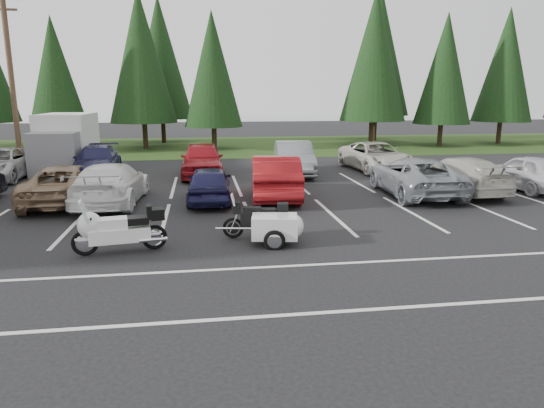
{
  "coord_description": "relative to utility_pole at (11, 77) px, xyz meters",
  "views": [
    {
      "loc": [
        -1.02,
        -13.87,
        3.83
      ],
      "look_at": [
        0.96,
        -0.5,
        0.8
      ],
      "focal_mm": 32.0,
      "sensor_mm": 36.0,
      "label": 1
    }
  ],
  "objects": [
    {
      "name": "car_far_3",
      "position": [
        13.53,
        -2.47,
        -3.89
      ],
      "size": [
        2.16,
        5.04,
        1.62
      ],
      "primitive_type": "imported",
      "rotation": [
        0.0,
        0.0,
        -0.09
      ],
      "color": "slate",
      "rests_on": "ground"
    },
    {
      "name": "conifer_7",
      "position": [
        27.5,
        9.8,
        1.11
      ],
      "size": [
        4.27,
        4.27,
        9.94
      ],
      "color": "#332316",
      "rests_on": "ground"
    },
    {
      "name": "car_near_7",
      "position": [
        19.23,
        -7.97,
        -3.97
      ],
      "size": [
        2.4,
        5.12,
        1.45
      ],
      "primitive_type": "imported",
      "rotation": [
        0.0,
        0.0,
        3.22
      ],
      "color": "beige",
      "rests_on": "ground"
    },
    {
      "name": "utility_pole",
      "position": [
        0.0,
        0.0,
        0.0
      ],
      "size": [
        1.6,
        0.26,
        9.0
      ],
      "color": "#473321",
      "rests_on": "ground"
    },
    {
      "name": "conifer_back_c",
      "position": [
        24.0,
        14.8,
        2.8
      ],
      "size": [
        5.5,
        5.5,
        12.81
      ],
      "color": "#332316",
      "rests_on": "ground"
    },
    {
      "name": "car_near_3",
      "position": [
        5.76,
        -8.12,
        -3.95
      ],
      "size": [
        2.37,
        5.25,
        1.49
      ],
      "primitive_type": "imported",
      "rotation": [
        0.0,
        0.0,
        3.09
      ],
      "color": "white",
      "rests_on": "ground"
    },
    {
      "name": "conifer_4",
      "position": [
        5.0,
        10.9,
        1.83
      ],
      "size": [
        4.8,
        4.8,
        11.17
      ],
      "color": "#332316",
      "rests_on": "ground"
    },
    {
      "name": "conifer_5",
      "position": [
        10.0,
        9.6,
        0.93
      ],
      "size": [
        4.14,
        4.14,
        9.63
      ],
      "color": "#332316",
      "rests_on": "ground"
    },
    {
      "name": "box_truck",
      "position": [
        2.0,
        0.5,
        -3.25
      ],
      "size": [
        2.4,
        5.6,
        2.9
      ],
      "primitive_type": null,
      "color": "silver",
      "rests_on": "ground"
    },
    {
      "name": "car_near_5",
      "position": [
        11.77,
        -7.86,
        -3.88
      ],
      "size": [
        2.22,
        5.11,
        1.63
      ],
      "primitive_type": "imported",
      "rotation": [
        0.0,
        0.0,
        3.04
      ],
      "color": "maroon",
      "rests_on": "ground"
    },
    {
      "name": "conifer_6",
      "position": [
        22.0,
        10.1,
        2.01
      ],
      "size": [
        4.93,
        4.93,
        11.48
      ],
      "color": "#332316",
      "rests_on": "ground"
    },
    {
      "name": "conifer_8",
      "position": [
        33.0,
        10.6,
        1.47
      ],
      "size": [
        4.53,
        4.53,
        10.56
      ],
      "color": "#332316",
      "rests_on": "ground"
    },
    {
      "name": "adventure_motorcycle",
      "position": [
        10.45,
        -13.14,
        -4.06
      ],
      "size": [
        2.15,
        0.98,
        1.27
      ],
      "primitive_type": null,
      "rotation": [
        0.0,
        0.0,
        -0.12
      ],
      "color": "black",
      "rests_on": "ground"
    },
    {
      "name": "ground",
      "position": [
        10.0,
        -12.0,
        -4.7
      ],
      "size": [
        120.0,
        120.0,
        0.0
      ],
      "primitive_type": "plane",
      "color": "black",
      "rests_on": "ground"
    },
    {
      "name": "lake_water",
      "position": [
        14.0,
        43.0,
        -4.7
      ],
      "size": [
        70.0,
        50.0,
        0.02
      ],
      "primitive_type": "cube",
      "color": "gray",
      "rests_on": "ground"
    },
    {
      "name": "cargo_trailer",
      "position": [
        10.84,
        -13.78,
        -4.3
      ],
      "size": [
        1.84,
        1.22,
        0.79
      ],
      "primitive_type": null,
      "rotation": [
        0.0,
        0.0,
        -0.16
      ],
      "color": "silver",
      "rests_on": "ground"
    },
    {
      "name": "car_far_1",
      "position": [
        3.99,
        -1.53,
        -3.98
      ],
      "size": [
        2.37,
        5.09,
        1.44
      ],
      "primitive_type": "imported",
      "rotation": [
        0.0,
        0.0,
        0.07
      ],
      "color": "#191940",
      "rests_on": "ground"
    },
    {
      "name": "grass_strip",
      "position": [
        10.0,
        12.0,
        -4.69
      ],
      "size": [
        80.0,
        16.0,
        0.01
      ],
      "primitive_type": "cube",
      "color": "#223912",
      "rests_on": "ground"
    },
    {
      "name": "car_near_8",
      "position": [
        22.28,
        -7.92,
        -3.95
      ],
      "size": [
        2.1,
        4.49,
        1.49
      ],
      "primitive_type": "imported",
      "rotation": [
        0.0,
        0.0,
        3.22
      ],
      "color": "silver",
      "rests_on": "ground"
    },
    {
      "name": "stall_markings",
      "position": [
        10.0,
        -10.0,
        -4.69
      ],
      "size": [
        32.0,
        16.0,
        0.01
      ],
      "primitive_type": "cube",
      "color": "silver",
      "rests_on": "ground"
    },
    {
      "name": "car_near_4",
      "position": [
        9.26,
        -8.26,
        -4.03
      ],
      "size": [
        1.72,
        3.99,
        1.34
      ],
      "primitive_type": "imported",
      "rotation": [
        0.0,
        0.0,
        3.11
      ],
      "color": "#18173B",
      "rests_on": "ground"
    },
    {
      "name": "touring_motorcycle",
      "position": [
        6.94,
        -13.9,
        -4.0
      ],
      "size": [
        2.62,
        1.18,
        1.4
      ],
      "primitive_type": null,
      "rotation": [
        0.0,
        0.0,
        0.16
      ],
      "color": "white",
      "rests_on": "ground"
    },
    {
      "name": "car_near_2",
      "position": [
        4.1,
        -7.71,
        -3.99
      ],
      "size": [
        2.62,
        5.22,
        1.42
      ],
      "primitive_type": "imported",
      "rotation": [
        0.0,
        0.0,
        3.19
      ],
      "color": "#8A6C50",
      "rests_on": "ground"
    },
    {
      "name": "conifer_3",
      "position": [
        -0.5,
        9.4,
        0.57
      ],
      "size": [
        3.87,
        3.87,
        9.02
      ],
      "color": "#332316",
      "rests_on": "ground"
    },
    {
      "name": "car_far_4",
      "position": [
        17.99,
        -1.83,
        -3.96
      ],
      "size": [
        2.87,
        5.46,
        1.47
      ],
      "primitive_type": "imported",
      "rotation": [
        0.0,
        0.0,
        0.09
      ],
      "color": "beige",
      "rests_on": "ground"
    },
    {
      "name": "conifer_back_b",
      "position": [
        6.0,
        15.5,
        2.07
      ],
      "size": [
        4.97,
        4.97,
        11.58
      ],
      "color": "#332316",
      "rests_on": "ground"
    },
    {
      "name": "car_near_6",
      "position": [
        17.27,
        -8.14,
        -3.95
      ],
      "size": [
        2.79,
        5.5,
        1.49
      ],
      "primitive_type": "imported",
      "rotation": [
        0.0,
        0.0,
        3.08
      ],
      "color": "gray",
      "rests_on": "ground"
    },
    {
      "name": "car_far_2",
      "position": [
        9.05,
        -2.39,
        -3.87
      ],
      "size": [
        2.03,
        4.86,
        1.65
      ],
      "primitive_type": "imported",
      "rotation": [
        0.0,
        0.0,
        -0.02
      ],
      "color": "maroon",
      "rests_on": "ground"
    }
  ]
}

